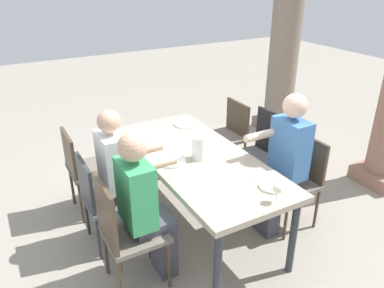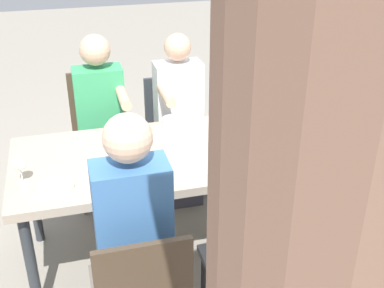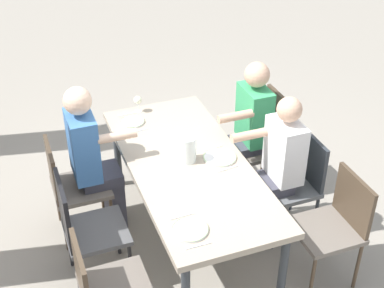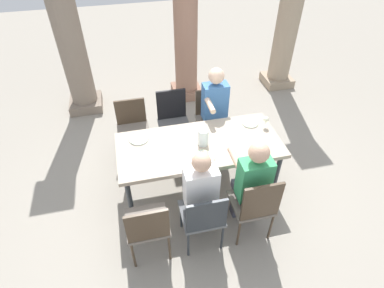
% 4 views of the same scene
% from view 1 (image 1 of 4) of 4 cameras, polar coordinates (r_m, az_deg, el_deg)
% --- Properties ---
extents(ground_plane, '(16.00, 16.00, 0.00)m').
position_cam_1_polar(ground_plane, '(3.79, 0.79, -11.95)').
color(ground_plane, gray).
extents(dining_table, '(1.98, 0.87, 0.75)m').
position_cam_1_polar(dining_table, '(3.42, 0.85, -2.80)').
color(dining_table, tan).
rests_on(dining_table, ground).
extents(chair_west_north, '(0.44, 0.44, 0.87)m').
position_cam_1_polar(chair_west_north, '(4.48, 5.50, 1.79)').
color(chair_west_north, '#6A6158').
rests_on(chair_west_north, ground).
extents(chair_west_south, '(0.44, 0.44, 0.88)m').
position_cam_1_polar(chair_west_south, '(3.86, -15.97, -3.12)').
color(chair_west_south, '#6A6158').
rests_on(chair_west_south, ground).
extents(chair_mid_north, '(0.44, 0.44, 0.94)m').
position_cam_1_polar(chair_mid_north, '(4.05, 10.22, -0.85)').
color(chair_mid_north, '#4F4F50').
rests_on(chair_mid_north, ground).
extents(chair_mid_south, '(0.44, 0.44, 0.87)m').
position_cam_1_polar(chair_mid_south, '(3.37, -13.45, -7.58)').
color(chair_mid_south, '#5B5E61').
rests_on(chair_mid_south, ground).
extents(chair_east_north, '(0.44, 0.44, 0.87)m').
position_cam_1_polar(chair_east_north, '(3.70, 15.58, -4.63)').
color(chair_east_north, '#6A6158').
rests_on(chair_east_north, ground).
extents(chair_east_south, '(0.44, 0.44, 0.96)m').
position_cam_1_polar(chair_east_south, '(2.90, -10.35, -12.38)').
color(chair_east_south, '#6A6158').
rests_on(chair_east_south, ground).
extents(diner_woman_green, '(0.35, 0.50, 1.29)m').
position_cam_1_polar(diner_woman_green, '(2.86, -7.11, -8.99)').
color(diner_woman_green, '#3F3F4C').
rests_on(diner_woman_green, ground).
extents(diner_man_white, '(0.35, 0.49, 1.26)m').
position_cam_1_polar(diner_man_white, '(3.33, -10.54, -4.36)').
color(diner_man_white, '#3F3F4C').
rests_on(diner_man_white, ground).
extents(diner_guest_third, '(0.35, 0.50, 1.33)m').
position_cam_1_polar(diner_guest_third, '(3.48, 13.58, -2.45)').
color(diner_guest_third, '#3F3F4C').
rests_on(diner_guest_third, ground).
extents(stone_column_near, '(0.55, 0.55, 2.88)m').
position_cam_1_polar(stone_column_near, '(5.66, 13.96, 15.70)').
color(stone_column_near, gray).
rests_on(stone_column_near, ground).
extents(plate_0, '(0.24, 0.24, 0.02)m').
position_cam_1_polar(plate_0, '(4.05, -1.03, 3.03)').
color(plate_0, white).
rests_on(plate_0, dining_table).
extents(fork_0, '(0.02, 0.17, 0.01)m').
position_cam_1_polar(fork_0, '(4.18, -2.01, 3.64)').
color(fork_0, silver).
rests_on(fork_0, dining_table).
extents(spoon_0, '(0.02, 0.17, 0.01)m').
position_cam_1_polar(spoon_0, '(3.93, -0.00, 2.22)').
color(spoon_0, silver).
rests_on(spoon_0, dining_table).
extents(plate_1, '(0.26, 0.26, 0.02)m').
position_cam_1_polar(plate_1, '(3.29, -3.06, -2.56)').
color(plate_1, white).
rests_on(plate_1, dining_table).
extents(fork_1, '(0.04, 0.17, 0.01)m').
position_cam_1_polar(fork_1, '(3.42, -4.17, -1.62)').
color(fork_1, silver).
rests_on(fork_1, dining_table).
extents(spoon_1, '(0.03, 0.17, 0.01)m').
position_cam_1_polar(spoon_1, '(3.18, -1.86, -3.77)').
color(spoon_1, silver).
rests_on(spoon_1, dining_table).
extents(plate_2, '(0.21, 0.21, 0.02)m').
position_cam_1_polar(plate_2, '(2.99, 11.98, -6.28)').
color(plate_2, white).
rests_on(plate_2, dining_table).
extents(wine_glass_2, '(0.07, 0.07, 0.15)m').
position_cam_1_polar(wine_glass_2, '(2.78, 12.75, -6.61)').
color(wine_glass_2, white).
rests_on(wine_glass_2, dining_table).
extents(fork_2, '(0.02, 0.17, 0.01)m').
position_cam_1_polar(fork_2, '(3.09, 10.18, -5.13)').
color(fork_2, silver).
rests_on(fork_2, dining_table).
extents(spoon_2, '(0.03, 0.17, 0.01)m').
position_cam_1_polar(spoon_2, '(2.90, 13.88, -7.69)').
color(spoon_2, silver).
rests_on(spoon_2, dining_table).
extents(water_pitcher, '(0.12, 0.12, 0.21)m').
position_cam_1_polar(water_pitcher, '(3.31, 1.05, -0.75)').
color(water_pitcher, white).
rests_on(water_pitcher, dining_table).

